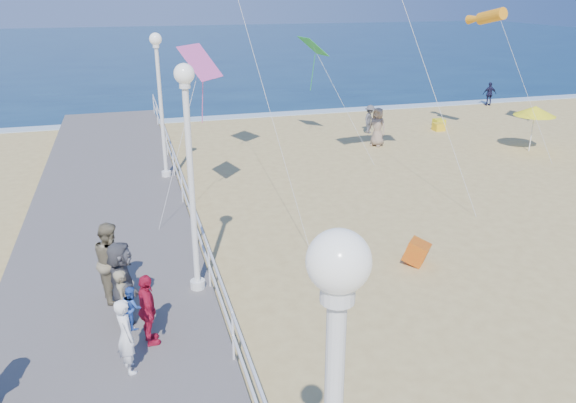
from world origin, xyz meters
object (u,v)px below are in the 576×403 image
object	(u,v)px
box_kite	(416,254)
spectator_6	(124,301)
spectator_5	(122,281)
beach_walker_b	(490,94)
spectator_1	(111,261)
spectator_3	(148,310)
toddler_held	(132,307)
woman_holding_toddler	(126,336)
beach_walker_c	(377,127)
beach_umbrella	(535,111)
lamp_post_far	(160,91)
beach_chair_left	(439,123)
beach_walker_a	(370,119)
beach_chair_right	(439,127)
lamp_post_mid	(190,158)

from	to	relation	value
box_kite	spectator_6	bearing A→B (deg)	145.18
spectator_5	beach_walker_b	world-z (taller)	spectator_5
beach_walker_b	spectator_1	bearing A→B (deg)	52.00
spectator_3	spectator_1	bearing A→B (deg)	10.68
spectator_6	box_kite	distance (m)	7.97
toddler_held	spectator_3	bearing A→B (deg)	-39.34
woman_holding_toddler	beach_walker_c	world-z (taller)	woman_holding_toddler
beach_walker_b	beach_umbrella	size ratio (longest dim) A/B	0.71
lamp_post_far	beach_walker_b	xyz separation A→B (m)	(21.57, 10.40, -2.91)
beach_walker_c	beach_umbrella	size ratio (longest dim) A/B	0.87
woman_holding_toddler	box_kite	size ratio (longest dim) A/B	2.53
beach_walker_c	beach_chair_left	bearing A→B (deg)	83.73
spectator_5	box_kite	xyz separation A→B (m)	(7.76, 1.24, -1.01)
box_kite	beach_chair_left	xyz separation A→B (m)	(9.31, 14.69, -0.10)
woman_holding_toddler	toddler_held	size ratio (longest dim) A/B	1.84
spectator_3	beach_chair_left	distance (m)	23.80
lamp_post_far	spectator_3	world-z (taller)	lamp_post_far
spectator_5	beach_walker_b	bearing A→B (deg)	-53.96
beach_walker_a	beach_umbrella	distance (m)	7.98
beach_walker_b	beach_chair_right	size ratio (longest dim) A/B	2.74
box_kite	beach_walker_b	bearing A→B (deg)	3.32
toddler_held	spectator_5	bearing A→B (deg)	-9.22
beach_walker_a	beach_walker_b	bearing A→B (deg)	-19.25
beach_walker_c	beach_umbrella	xyz separation A→B (m)	(6.50, -2.91, 0.98)
spectator_3	beach_walker_a	xyz separation A→B (m)	(12.23, 16.65, -0.42)
beach_chair_right	beach_walker_c	bearing A→B (deg)	-156.82
spectator_1	beach_walker_c	bearing A→B (deg)	-55.39
woman_holding_toddler	beach_walker_b	distance (m)	32.11
beach_umbrella	beach_chair_right	bearing A→B (deg)	112.01
lamp_post_far	box_kite	distance (m)	11.09
lamp_post_mid	lamp_post_far	world-z (taller)	same
woman_holding_toddler	beach_chair_right	distance (m)	23.65
spectator_6	beach_umbrella	xyz separation A→B (m)	(18.47, 10.71, 0.80)
box_kite	spectator_3	bearing A→B (deg)	150.20
toddler_held	beach_umbrella	bearing A→B (deg)	-72.28
beach_chair_right	spectator_5	bearing A→B (deg)	-137.67
spectator_5	box_kite	world-z (taller)	spectator_5
woman_holding_toddler	beach_chair_left	distance (m)	24.66
spectator_1	beach_walker_b	distance (m)	30.40
lamp_post_far	beach_chair_left	distance (m)	16.88
spectator_5	beach_chair_left	size ratio (longest dim) A/B	3.32
lamp_post_mid	spectator_1	bearing A→B (deg)	176.80
spectator_3	toddler_held	bearing A→B (deg)	148.47
spectator_1	beach_chair_left	size ratio (longest dim) A/B	3.42
beach_umbrella	lamp_post_mid	bearing A→B (deg)	-151.03
spectator_5	box_kite	size ratio (longest dim) A/B	3.05
lamp_post_far	woman_holding_toddler	bearing A→B (deg)	-98.00
spectator_3	beach_chair_left	xyz separation A→B (m)	(16.60, 17.03, -0.97)
spectator_6	beach_walker_a	distance (m)	20.47
beach_umbrella	box_kite	bearing A→B (deg)	-140.16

